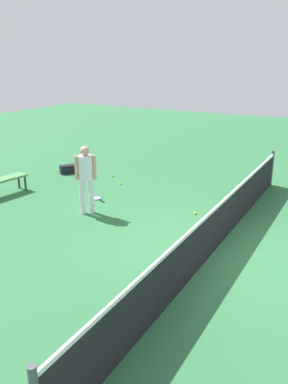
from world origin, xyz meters
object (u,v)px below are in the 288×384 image
player_near_side (86,174)px  tennis_racket_near_player (97,198)px  tennis_ball_baseline (195,213)px  tennis_ball_stray_left (94,178)px  equipment_bag (73,169)px  courtside_bench (2,181)px  tennis_ball_by_net (121,184)px  tennis_ball_near_player (113,176)px  tennis_ball_midcourt (201,226)px

player_near_side → tennis_racket_near_player: bearing=-157.0°
tennis_ball_baseline → tennis_ball_stray_left: bearing=-107.4°
player_near_side → equipment_bag: 3.90m
player_near_side → courtside_bench: bearing=-88.8°
tennis_racket_near_player → tennis_ball_by_net: (-1.41, -0.11, 0.02)m
tennis_ball_stray_left → tennis_ball_by_net: bearing=85.7°
tennis_racket_near_player → tennis_ball_by_net: size_ratio=9.10×
player_near_side → tennis_racket_near_player: (-0.97, -0.41, -1.00)m
tennis_racket_near_player → courtside_bench: bearing=-67.6°
player_near_side → tennis_ball_near_player: player_near_side is taller
tennis_ball_by_net → equipment_bag: 2.15m
player_near_side → tennis_ball_stray_left: bearing=-147.4°
tennis_racket_near_player → tennis_ball_midcourt: tennis_ball_midcourt is taller
tennis_racket_near_player → tennis_ball_stray_left: tennis_ball_stray_left is taller
tennis_ball_by_net → courtside_bench: bearing=-44.3°
tennis_ball_midcourt → tennis_ball_by_net: bearing=-119.1°
tennis_ball_midcourt → courtside_bench: size_ratio=0.04×
tennis_racket_near_player → courtside_bench: 2.73m
tennis_racket_near_player → tennis_ball_baseline: (-0.24, 2.81, 0.02)m
tennis_racket_near_player → tennis_ball_midcourt: (0.44, 3.23, 0.02)m
player_near_side → tennis_ball_near_player: 3.37m
tennis_ball_near_player → tennis_ball_by_net: 0.92m
player_near_side → tennis_ball_by_net: (-2.38, -0.52, -0.98)m
tennis_racket_near_player → tennis_ball_by_net: tennis_ball_by_net is taller
tennis_ball_baseline → equipment_bag: (-1.53, -5.04, 0.11)m
tennis_ball_midcourt → tennis_ball_stray_left: same height
tennis_ball_near_player → equipment_bag: bearing=-80.1°
tennis_ball_baseline → courtside_bench: (1.27, -5.31, 0.38)m
tennis_ball_stray_left → courtside_bench: size_ratio=0.04×
player_near_side → tennis_ball_by_net: 2.63m
tennis_ball_by_net → tennis_ball_stray_left: size_ratio=1.00×
player_near_side → tennis_ball_baseline: size_ratio=25.76×
tennis_racket_near_player → tennis_ball_stray_left: bearing=-142.1°
player_near_side → courtside_bench: size_ratio=1.11×
tennis_ball_stray_left → tennis_ball_baseline: bearing=72.6°
tennis_ball_near_player → player_near_side: bearing=22.0°
tennis_ball_baseline → tennis_ball_stray_left: size_ratio=1.00×
tennis_racket_near_player → tennis_ball_midcourt: bearing=82.2°
equipment_bag → tennis_ball_near_player: bearing=99.9°
tennis_ball_near_player → tennis_ball_baseline: (1.78, 3.61, 0.00)m
tennis_ball_near_player → tennis_ball_stray_left: bearing=-34.5°
tennis_ball_near_player → tennis_ball_midcourt: bearing=58.5°
tennis_ball_near_player → tennis_racket_near_player: bearing=21.5°
tennis_ball_midcourt → tennis_ball_stray_left: size_ratio=1.00×
tennis_ball_midcourt → tennis_ball_near_player: bearing=-121.5°
player_near_side → tennis_ball_midcourt: 3.03m
tennis_racket_near_player → tennis_ball_near_player: size_ratio=9.10×
tennis_ball_by_net → tennis_ball_midcourt: bearing=60.9°
player_near_side → tennis_racket_near_player: 1.45m
tennis_racket_near_player → equipment_bag: bearing=-128.6°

